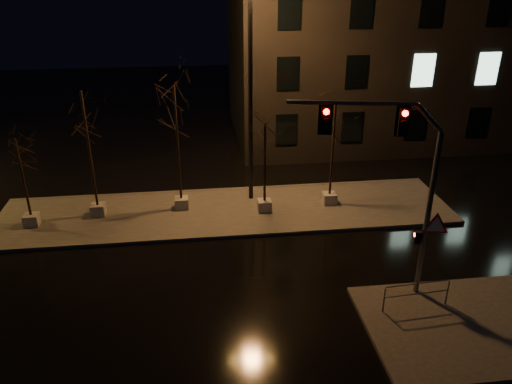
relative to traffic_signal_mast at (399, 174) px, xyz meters
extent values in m
plane|color=black|center=(-5.34, 1.27, -4.80)|extent=(90.00, 90.00, 0.00)
cube|color=#494641|center=(-5.34, 7.27, -4.73)|extent=(22.00, 5.00, 0.15)
cube|color=#494641|center=(2.16, -2.23, -4.73)|extent=(7.00, 5.00, 0.15)
cube|color=black|center=(8.66, 19.27, 2.70)|extent=(25.00, 12.00, 15.00)
cube|color=#AAA69F|center=(-14.38, 6.83, -4.38)|extent=(0.65, 0.65, 0.55)
cylinder|color=black|center=(-14.38, 6.83, -2.27)|extent=(0.11, 0.11, 3.67)
cube|color=#AAA69F|center=(-11.51, 7.51, -4.38)|extent=(0.65, 0.65, 0.55)
cylinder|color=black|center=(-11.51, 7.51, -1.36)|extent=(0.11, 0.11, 5.48)
cube|color=#AAA69F|center=(-7.54, 7.77, -4.38)|extent=(0.65, 0.65, 0.55)
cylinder|color=black|center=(-7.54, 7.77, -1.34)|extent=(0.11, 0.11, 5.52)
cube|color=#AAA69F|center=(-3.52, 6.99, -4.38)|extent=(0.65, 0.65, 0.55)
cylinder|color=black|center=(-3.52, 6.99, -2.15)|extent=(0.11, 0.11, 3.91)
cube|color=#AAA69F|center=(-0.17, 7.39, -4.38)|extent=(0.65, 0.65, 0.55)
cylinder|color=black|center=(-0.17, 7.39, -1.74)|extent=(0.11, 0.11, 4.72)
cylinder|color=#595C60|center=(1.13, -0.23, -1.58)|extent=(0.18, 0.18, 6.15)
cylinder|color=#595C60|center=(-1.73, 0.36, 2.36)|extent=(4.05, 0.96, 0.14)
cube|color=black|center=(-0.08, 0.02, 1.80)|extent=(0.35, 0.28, 0.92)
cube|color=black|center=(-2.49, 0.51, 1.80)|extent=(0.35, 0.28, 0.92)
cube|color=black|center=(0.91, -0.18, -2.40)|extent=(0.26, 0.23, 0.46)
cone|color=red|center=(1.42, -0.34, -1.88)|extent=(1.05, 0.24, 1.07)
sphere|color=#FF0C07|center=(1.13, -0.23, 2.10)|extent=(0.18, 0.18, 0.18)
cylinder|color=black|center=(-4.01, 8.51, 0.77)|extent=(0.22, 0.22, 10.85)
cylinder|color=#595C60|center=(-0.52, -1.26, -4.17)|extent=(0.05, 0.05, 0.97)
cylinder|color=#595C60|center=(1.85, -1.11, -4.17)|extent=(0.05, 0.05, 0.97)
cylinder|color=#595C60|center=(0.66, -1.18, -3.63)|extent=(2.37, 0.19, 0.04)
cylinder|color=#595C60|center=(0.66, -1.18, -4.06)|extent=(2.37, 0.19, 0.04)
camera|label=1|loc=(-6.63, -14.62, 6.40)|focal=35.00mm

